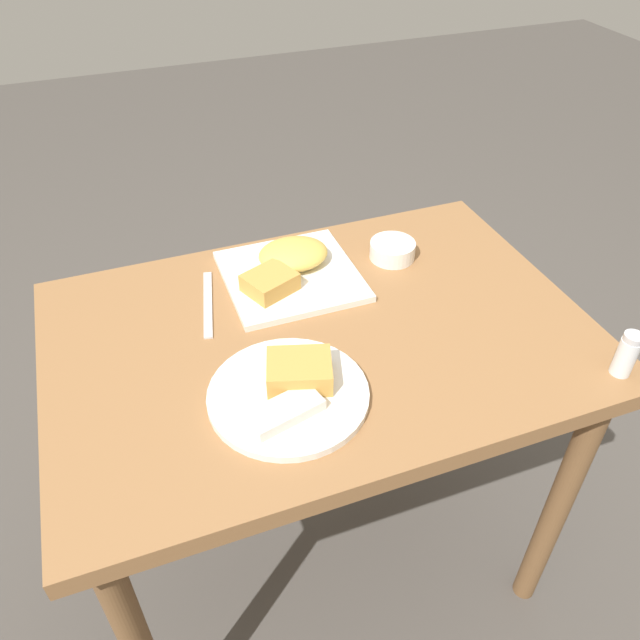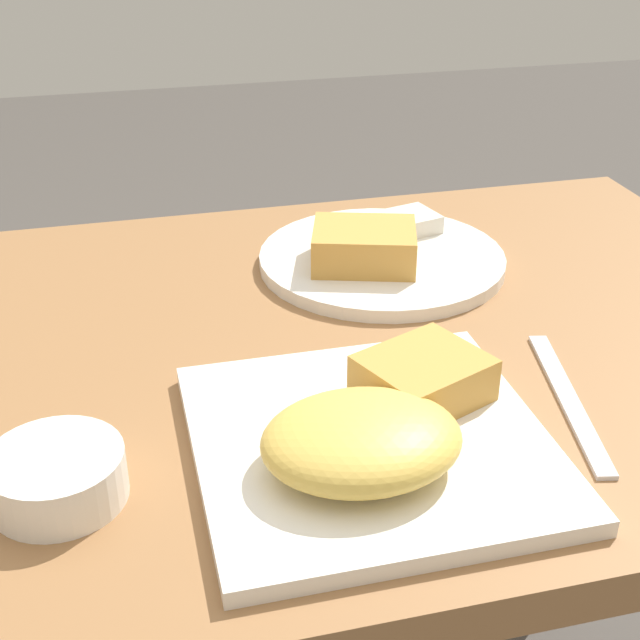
{
  "view_description": "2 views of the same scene",
  "coord_description": "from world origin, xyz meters",
  "px_view_note": "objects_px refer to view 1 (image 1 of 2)",
  "views": [
    {
      "loc": [
        0.3,
        0.81,
        1.49
      ],
      "look_at": [
        0.01,
        0.03,
        0.8
      ],
      "focal_mm": 35.0,
      "sensor_mm": 36.0,
      "label": 1
    },
    {
      "loc": [
        -0.17,
        -0.69,
        1.15
      ],
      "look_at": [
        0.0,
        -0.01,
        0.77
      ],
      "focal_mm": 50.0,
      "sensor_mm": 36.0,
      "label": 2
    }
  ],
  "objects_px": {
    "plate_square_near": "(289,268)",
    "plate_oval_far": "(291,390)",
    "sauce_ramekin": "(392,250)",
    "butter_knife": "(208,303)",
    "salt_shaker": "(626,357)"
  },
  "relations": [
    {
      "from": "plate_oval_far",
      "to": "sauce_ramekin",
      "type": "relative_size",
      "value": 2.75
    },
    {
      "from": "salt_shaker",
      "to": "sauce_ramekin",
      "type": "bearing_deg",
      "value": -64.72
    },
    {
      "from": "sauce_ramekin",
      "to": "salt_shaker",
      "type": "distance_m",
      "value": 0.5
    },
    {
      "from": "sauce_ramekin",
      "to": "butter_knife",
      "type": "distance_m",
      "value": 0.4
    },
    {
      "from": "plate_square_near",
      "to": "plate_oval_far",
      "type": "distance_m",
      "value": 0.33
    },
    {
      "from": "plate_square_near",
      "to": "salt_shaker",
      "type": "distance_m",
      "value": 0.63
    },
    {
      "from": "butter_knife",
      "to": "plate_oval_far",
      "type": "bearing_deg",
      "value": 26.49
    },
    {
      "from": "sauce_ramekin",
      "to": "butter_knife",
      "type": "relative_size",
      "value": 0.47
    },
    {
      "from": "plate_square_near",
      "to": "plate_oval_far",
      "type": "relative_size",
      "value": 0.99
    },
    {
      "from": "sauce_ramekin",
      "to": "salt_shaker",
      "type": "relative_size",
      "value": 1.14
    },
    {
      "from": "plate_oval_far",
      "to": "butter_knife",
      "type": "bearing_deg",
      "value": -75.58
    },
    {
      "from": "sauce_ramekin",
      "to": "salt_shaker",
      "type": "bearing_deg",
      "value": 115.28
    },
    {
      "from": "sauce_ramekin",
      "to": "salt_shaker",
      "type": "height_order",
      "value": "salt_shaker"
    },
    {
      "from": "plate_square_near",
      "to": "plate_oval_far",
      "type": "xyz_separation_m",
      "value": [
        0.1,
        0.32,
        -0.01
      ]
    },
    {
      "from": "butter_knife",
      "to": "sauce_ramekin",
      "type": "bearing_deg",
      "value": 105.34
    }
  ]
}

